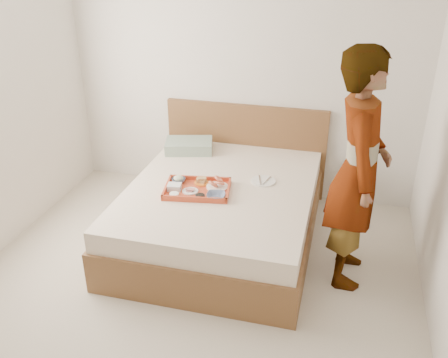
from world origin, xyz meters
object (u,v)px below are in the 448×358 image
bed (221,212)px  tray (197,189)px  person (358,171)px  dinner_plate (263,181)px

bed → tray: size_ratio=3.70×
tray → person: (1.27, -0.09, 0.36)m
dinner_plate → person: (0.77, -0.41, 0.38)m
dinner_plate → person: person is taller
bed → tray: 0.37m
dinner_plate → person: bearing=-28.0°
bed → person: size_ratio=1.09×
tray → person: size_ratio=0.29×
bed → tray: (-0.17, -0.15, 0.29)m
tray → person: bearing=-13.2°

